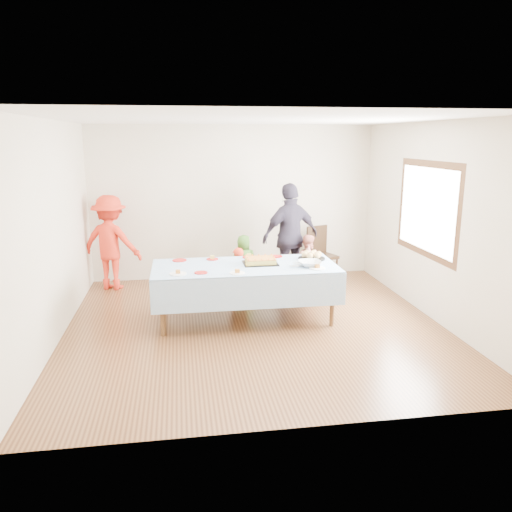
# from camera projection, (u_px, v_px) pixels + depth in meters

# --- Properties ---
(ground) EXTENTS (5.00, 5.00, 0.00)m
(ground) POSITION_uv_depth(u_px,v_px,m) (255.00, 325.00, 6.77)
(ground) COLOR #4A2915
(ground) RESTS_ON ground
(room_walls) EXTENTS (5.04, 5.04, 2.72)m
(room_walls) POSITION_uv_depth(u_px,v_px,m) (259.00, 194.00, 6.37)
(room_walls) COLOR beige
(room_walls) RESTS_ON ground
(party_table) EXTENTS (2.50, 1.10, 0.78)m
(party_table) POSITION_uv_depth(u_px,v_px,m) (245.00, 269.00, 6.81)
(party_table) COLOR brown
(party_table) RESTS_ON ground
(birthday_cake) EXTENTS (0.47, 0.36, 0.08)m
(birthday_cake) POSITION_uv_depth(u_px,v_px,m) (260.00, 261.00, 6.88)
(birthday_cake) COLOR black
(birthday_cake) RESTS_ON party_table
(rolls_tray) EXTENTS (0.38, 0.38, 0.12)m
(rolls_tray) POSITION_uv_depth(u_px,v_px,m) (312.00, 256.00, 7.14)
(rolls_tray) COLOR black
(rolls_tray) RESTS_ON party_table
(punch_bowl) EXTENTS (0.31, 0.31, 0.08)m
(punch_bowl) POSITION_uv_depth(u_px,v_px,m) (310.00, 263.00, 6.75)
(punch_bowl) COLOR silver
(punch_bowl) RESTS_ON party_table
(party_hat) EXTENTS (0.10, 0.10, 0.16)m
(party_hat) POSITION_uv_depth(u_px,v_px,m) (309.00, 250.00, 7.37)
(party_hat) COLOR silver
(party_hat) RESTS_ON party_table
(fork_pile) EXTENTS (0.24, 0.18, 0.07)m
(fork_pile) POSITION_uv_depth(u_px,v_px,m) (298.00, 264.00, 6.74)
(fork_pile) COLOR white
(fork_pile) RESTS_ON party_table
(plate_red_far_a) EXTENTS (0.20, 0.20, 0.01)m
(plate_red_far_a) POSITION_uv_depth(u_px,v_px,m) (179.00, 260.00, 7.06)
(plate_red_far_a) COLOR #B90E0D
(plate_red_far_a) RESTS_ON party_table
(plate_red_far_b) EXTENTS (0.17, 0.17, 0.01)m
(plate_red_far_b) POSITION_uv_depth(u_px,v_px,m) (212.00, 259.00, 7.12)
(plate_red_far_b) COLOR #B90E0D
(plate_red_far_b) RESTS_ON party_table
(plate_red_far_c) EXTENTS (0.19, 0.19, 0.01)m
(plate_red_far_c) POSITION_uv_depth(u_px,v_px,m) (249.00, 257.00, 7.24)
(plate_red_far_c) COLOR #B90E0D
(plate_red_far_c) RESTS_ON party_table
(plate_red_far_d) EXTENTS (0.19, 0.19, 0.01)m
(plate_red_far_d) POSITION_uv_depth(u_px,v_px,m) (276.00, 256.00, 7.29)
(plate_red_far_d) COLOR #B90E0D
(plate_red_far_d) RESTS_ON party_table
(plate_red_near) EXTENTS (0.17, 0.17, 0.01)m
(plate_red_near) POSITION_uv_depth(u_px,v_px,m) (201.00, 273.00, 6.41)
(plate_red_near) COLOR #B90E0D
(plate_red_near) RESTS_ON party_table
(plate_white_left) EXTENTS (0.22, 0.22, 0.01)m
(plate_white_left) POSITION_uv_depth(u_px,v_px,m) (178.00, 274.00, 6.36)
(plate_white_left) COLOR white
(plate_white_left) RESTS_ON party_table
(plate_white_mid) EXTENTS (0.20, 0.20, 0.01)m
(plate_white_mid) POSITION_uv_depth(u_px,v_px,m) (237.00, 273.00, 6.39)
(plate_white_mid) COLOR white
(plate_white_mid) RESTS_ON party_table
(plate_white_right) EXTENTS (0.21, 0.21, 0.01)m
(plate_white_right) POSITION_uv_depth(u_px,v_px,m) (317.00, 268.00, 6.63)
(plate_white_right) COLOR white
(plate_white_right) RESTS_ON party_table
(dining_chair) EXTENTS (0.54, 0.54, 0.97)m
(dining_chair) POSITION_uv_depth(u_px,v_px,m) (320.00, 251.00, 8.79)
(dining_chair) COLOR black
(dining_chair) RESTS_ON ground
(toddler_left) EXTENTS (0.33, 0.22, 0.89)m
(toddler_left) POSITION_uv_depth(u_px,v_px,m) (238.00, 276.00, 7.51)
(toddler_left) COLOR red
(toddler_left) RESTS_ON ground
(toddler_mid) EXTENTS (0.44, 0.29, 0.91)m
(toddler_mid) POSITION_uv_depth(u_px,v_px,m) (244.00, 262.00, 8.36)
(toddler_mid) COLOR #407527
(toddler_mid) RESTS_ON ground
(toddler_right) EXTENTS (0.55, 0.49, 0.95)m
(toddler_right) POSITION_uv_depth(u_px,v_px,m) (307.00, 263.00, 8.17)
(toddler_right) COLOR #C66E5C
(toddler_right) RESTS_ON ground
(adult_left) EXTENTS (1.15, 0.87, 1.57)m
(adult_left) POSITION_uv_depth(u_px,v_px,m) (111.00, 243.00, 8.25)
(adult_left) COLOR red
(adult_left) RESTS_ON ground
(adult_right) EXTENTS (1.12, 0.75, 1.77)m
(adult_right) POSITION_uv_depth(u_px,v_px,m) (290.00, 237.00, 8.24)
(adult_right) COLOR #2E2938
(adult_right) RESTS_ON ground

